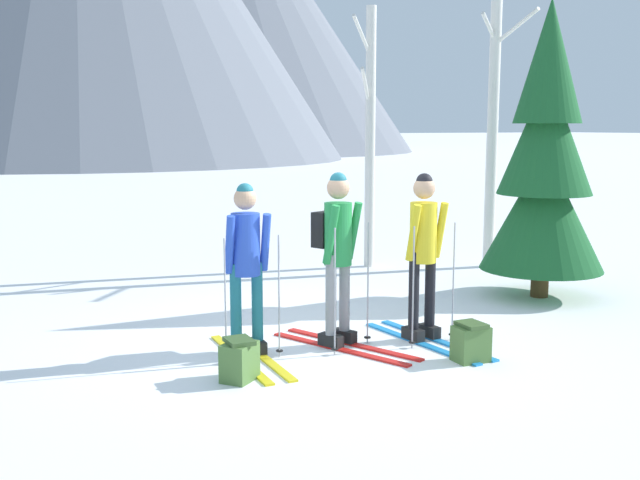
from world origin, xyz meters
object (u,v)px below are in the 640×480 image
object	(u,v)px
birch_tree_tall	(494,94)
backpack_on_snow_front	(471,342)
skier_in_green	(337,249)
skier_in_yellow	(424,250)
skier_in_blue	(246,263)
birch_tree_slender	(370,136)
pine_tree_near	(545,164)
backpack_on_snow_beside	(240,360)

from	to	relation	value
birch_tree_tall	backpack_on_snow_front	size ratio (longest dim) A/B	14.17
skier_in_green	skier_in_yellow	size ratio (longest dim) A/B	1.00
birch_tree_tall	backpack_on_snow_front	bearing A→B (deg)	-130.73
skier_in_blue	birch_tree_slender	world-z (taller)	birch_tree_slender
pine_tree_near	backpack_on_snow_front	xyz separation A→B (m)	(-2.53, -1.82, -1.57)
birch_tree_tall	skier_in_green	bearing A→B (deg)	-146.40
pine_tree_near	skier_in_green	bearing A→B (deg)	-167.05
skier_in_green	backpack_on_snow_front	xyz separation A→B (m)	(0.91, -1.03, -0.82)
backpack_on_snow_front	skier_in_blue	bearing A→B (deg)	148.90
skier_in_yellow	pine_tree_near	bearing A→B (deg)	21.82
skier_in_green	backpack_on_snow_beside	xyz separation A→B (m)	(-1.27, -0.57, -0.82)
skier_in_yellow	pine_tree_near	distance (m)	2.85
birch_tree_tall	backpack_on_snow_beside	bearing A→B (deg)	-148.45
birch_tree_slender	skier_in_green	bearing A→B (deg)	-124.22
skier_in_yellow	backpack_on_snow_beside	bearing A→B (deg)	-171.08
skier_in_blue	pine_tree_near	bearing A→B (deg)	9.15
pine_tree_near	backpack_on_snow_front	bearing A→B (deg)	-144.20
skier_in_green	pine_tree_near	size ratio (longest dim) A/B	0.46
skier_in_green	skier_in_yellow	distance (m)	0.92
skier_in_green	backpack_on_snow_beside	distance (m)	1.62
pine_tree_near	birch_tree_slender	world-z (taller)	birch_tree_slender
skier_in_blue	skier_in_green	xyz separation A→B (m)	(0.95, -0.08, 0.08)
skier_in_blue	backpack_on_snow_front	bearing A→B (deg)	-31.10
backpack_on_snow_beside	birch_tree_tall	bearing A→B (deg)	31.55
skier_in_blue	backpack_on_snow_beside	size ratio (longest dim) A/B	4.25
skier_in_blue	skier_in_yellow	size ratio (longest dim) A/B	0.96
pine_tree_near	birch_tree_slender	bearing A→B (deg)	108.23
skier_in_green	skier_in_yellow	xyz separation A→B (m)	(0.89, -0.23, -0.04)
pine_tree_near	birch_tree_slender	distance (m)	3.04
backpack_on_snow_beside	skier_in_green	bearing A→B (deg)	24.11
skier_in_green	birch_tree_slender	bearing A→B (deg)	55.78
skier_in_yellow	birch_tree_slender	bearing A→B (deg)	67.66
skier_in_green	birch_tree_slender	xyz separation A→B (m)	(2.49, 3.66, 1.07)
skier_in_green	birch_tree_slender	size ratio (longest dim) A/B	0.44
pine_tree_near	birch_tree_tall	bearing A→B (deg)	69.07
birch_tree_tall	backpack_on_snow_beside	world-z (taller)	birch_tree_tall
skier_in_yellow	birch_tree_slender	size ratio (longest dim) A/B	0.44
birch_tree_tall	backpack_on_snow_beside	size ratio (longest dim) A/B	13.47
backpack_on_snow_front	backpack_on_snow_beside	bearing A→B (deg)	167.92
skier_in_blue	backpack_on_snow_beside	distance (m)	1.04
skier_in_green	skier_in_yellow	bearing A→B (deg)	-14.36
skier_in_blue	birch_tree_tall	distance (m)	6.09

